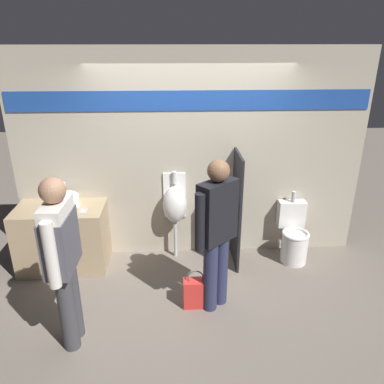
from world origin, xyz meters
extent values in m
plane|color=#70665B|center=(0.00, 0.00, 0.00)|extent=(16.00, 16.00, 0.00)
cube|color=#B2A893|center=(0.00, 0.60, 1.35)|extent=(4.47, 0.06, 2.70)
cube|color=#1E479E|center=(0.00, 0.56, 2.07)|extent=(4.39, 0.01, 0.24)
cube|color=tan|center=(-1.64, 0.27, 0.42)|extent=(1.09, 0.61, 0.83)
cylinder|color=white|center=(-1.59, 0.33, 0.90)|extent=(0.38, 0.38, 0.13)
cylinder|color=silver|center=(-1.59, 0.46, 1.03)|extent=(0.03, 0.03, 0.14)
cube|color=#B7B7BC|center=(-1.31, 0.14, 0.84)|extent=(0.07, 0.14, 0.01)
cube|color=black|center=(0.57, 0.28, 0.74)|extent=(0.03, 0.59, 1.49)
cylinder|color=silver|center=(-0.21, 0.43, 0.27)|extent=(0.04, 0.04, 0.54)
ellipsoid|color=white|center=(-0.21, 0.43, 0.77)|extent=(0.31, 0.26, 0.50)
cube|color=white|center=(-0.21, 0.56, 0.85)|extent=(0.29, 0.02, 0.63)
cylinder|color=silver|center=(-0.21, 0.52, 1.11)|extent=(0.06, 0.06, 0.16)
cylinder|color=white|center=(1.35, 0.22, 0.20)|extent=(0.34, 0.34, 0.40)
torus|color=white|center=(1.35, 0.22, 0.41)|extent=(0.36, 0.36, 0.04)
cube|color=white|center=(1.35, 0.48, 0.58)|extent=(0.36, 0.16, 0.36)
cylinder|color=silver|center=(1.35, 0.46, 0.84)|extent=(0.06, 0.06, 0.14)
cylinder|color=#3D3D42|center=(-1.22, -1.15, 0.42)|extent=(0.16, 0.16, 0.83)
cylinder|color=#3D3D42|center=(-1.22, -0.99, 0.42)|extent=(0.16, 0.16, 0.83)
cube|color=silver|center=(-1.22, -1.07, 1.16)|extent=(0.20, 0.44, 0.66)
cube|color=#4C4C56|center=(-1.22, -1.07, 1.11)|extent=(0.23, 0.46, 0.53)
cylinder|color=silver|center=(-1.23, -1.32, 1.13)|extent=(0.10, 0.10, 0.60)
cylinder|color=silver|center=(-1.22, -0.82, 1.13)|extent=(0.10, 0.10, 0.60)
sphere|color=#A87A5B|center=(-1.22, -1.07, 1.60)|extent=(0.22, 0.22, 0.22)
cylinder|color=#282D4C|center=(0.15, -0.66, 0.41)|extent=(0.15, 0.15, 0.82)
cylinder|color=#282D4C|center=(0.28, -0.55, 0.41)|extent=(0.15, 0.15, 0.82)
cube|color=black|center=(0.22, -0.60, 1.15)|extent=(0.45, 0.42, 0.65)
cylinder|color=black|center=(0.03, -0.76, 1.12)|extent=(0.10, 0.10, 0.60)
cylinder|color=black|center=(0.40, -0.44, 1.12)|extent=(0.10, 0.10, 0.60)
sphere|color=brown|center=(0.22, -0.60, 1.59)|extent=(0.22, 0.22, 0.22)
cube|color=red|center=(0.00, -0.61, 0.17)|extent=(0.27, 0.15, 0.33)
torus|color=#4C4742|center=(0.00, -0.61, 0.37)|extent=(0.17, 0.01, 0.17)
camera|label=1|loc=(-0.21, -3.99, 2.77)|focal=35.00mm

